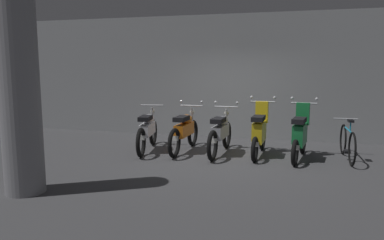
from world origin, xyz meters
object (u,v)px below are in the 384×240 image
at_px(motorbike_slot_0, 148,130).
at_px(motorbike_slot_3, 259,132).
at_px(support_pillar, 19,84).
at_px(bicycle, 347,143).
at_px(motorbike_slot_1, 185,130).
at_px(motorbike_slot_2, 221,132).
at_px(motorbike_slot_4, 300,134).

relative_size(motorbike_slot_0, motorbike_slot_3, 1.15).
bearing_deg(support_pillar, motorbike_slot_0, 76.88).
bearing_deg(bicycle, motorbike_slot_1, -177.90).
xyz_separation_m(motorbike_slot_0, motorbike_slot_2, (1.71, 0.11, 0.00)).
distance_m(motorbike_slot_2, motorbike_slot_3, 0.86).
relative_size(bicycle, support_pillar, 0.51).
xyz_separation_m(motorbike_slot_2, support_pillar, (-2.46, -3.32, 1.19)).
distance_m(motorbike_slot_1, motorbike_slot_2, 0.85).
bearing_deg(motorbike_slot_3, motorbike_slot_1, -178.49).
height_order(bicycle, support_pillar, support_pillar).
height_order(motorbike_slot_3, motorbike_slot_4, same).
xyz_separation_m(motorbike_slot_0, support_pillar, (-0.75, -3.21, 1.19)).
relative_size(motorbike_slot_1, motorbike_slot_2, 1.00).
xyz_separation_m(motorbike_slot_3, support_pillar, (-3.31, -3.40, 1.15)).
height_order(motorbike_slot_4, support_pillar, support_pillar).
relative_size(motorbike_slot_4, bicycle, 0.97).
bearing_deg(motorbike_slot_3, motorbike_slot_2, -174.52).
height_order(motorbike_slot_2, motorbike_slot_3, motorbike_slot_3).
distance_m(motorbike_slot_1, motorbike_slot_3, 1.71).
height_order(motorbike_slot_0, motorbike_slot_3, motorbike_slot_3).
distance_m(motorbike_slot_2, bicycle, 2.69).
bearing_deg(motorbike_slot_0, motorbike_slot_2, 3.65).
height_order(motorbike_slot_1, motorbike_slot_2, same).
xyz_separation_m(motorbike_slot_0, motorbike_slot_1, (0.86, 0.15, 0.00)).
height_order(motorbike_slot_1, motorbike_slot_4, motorbike_slot_4).
bearing_deg(motorbike_slot_4, motorbike_slot_0, -178.52).
xyz_separation_m(motorbike_slot_1, motorbike_slot_2, (0.85, -0.04, 0.00)).
height_order(motorbike_slot_0, motorbike_slot_1, motorbike_slot_1).
relative_size(motorbike_slot_0, motorbike_slot_4, 1.16).
xyz_separation_m(motorbike_slot_0, bicycle, (4.39, 0.28, -0.13)).
height_order(motorbike_slot_1, motorbike_slot_3, motorbike_slot_3).
bearing_deg(motorbike_slot_0, motorbike_slot_4, 1.48).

